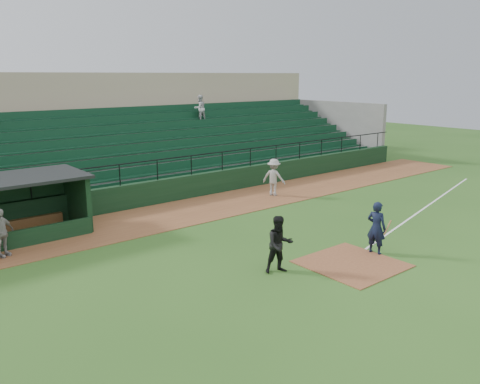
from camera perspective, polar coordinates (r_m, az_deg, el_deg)
ground at (r=17.76m, az=10.34°, el=-7.33°), size 90.00×90.00×0.00m
warning_track at (r=23.44m, az=-4.64°, el=-1.97°), size 40.00×4.00×0.03m
home_plate_dirt at (r=17.17m, az=12.89°, el=-8.14°), size 3.00×3.00×0.03m
foul_line at (r=24.71m, az=20.38°, el=-2.00°), size 17.49×4.44×0.01m
stadium_structure at (r=30.22m, az=-13.94°, el=5.60°), size 38.00×13.08×6.40m
batter_at_plate at (r=18.04m, az=15.61°, el=-4.05°), size 1.08×0.77×1.93m
umpire at (r=15.83m, az=4.63°, el=-6.12°), size 1.12×1.00×1.89m
runner at (r=25.76m, az=3.96°, el=1.72°), size 1.16×1.44×1.95m
dugout_player_a at (r=18.97m, az=-26.10°, el=-4.30°), size 1.10×0.82×1.73m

